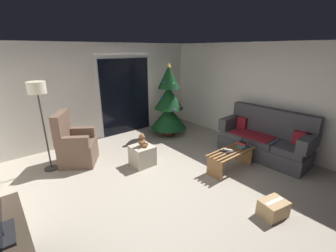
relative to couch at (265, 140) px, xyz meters
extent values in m
plane|color=#9E9384|center=(-2.32, 0.40, -0.40)|extent=(7.00, 7.00, 0.00)
cube|color=silver|center=(-2.32, 3.46, 0.85)|extent=(5.72, 0.12, 2.50)
cube|color=silver|center=(0.54, 0.40, 0.85)|extent=(0.12, 6.00, 2.50)
cube|color=silver|center=(-1.61, 3.39, 0.70)|extent=(1.60, 0.02, 2.20)
cube|color=black|center=(-1.61, 3.37, 0.65)|extent=(1.50, 0.02, 2.10)
cube|color=#3D3D42|center=(-0.07, -0.01, -0.23)|extent=(0.84, 1.93, 0.34)
cube|color=#3D3D42|center=(-0.06, -0.63, 0.01)|extent=(0.71, 0.63, 0.14)
cube|color=#3D3D42|center=(-0.09, -0.01, 0.01)|extent=(0.71, 0.63, 0.14)
cube|color=#3D3D42|center=(-0.11, 0.61, 0.01)|extent=(0.71, 0.63, 0.14)
cube|color=#3D3D42|center=(0.23, 0.01, 0.38)|extent=(0.28, 1.91, 0.60)
cube|color=#3D3D42|center=(-0.03, -0.87, 0.22)|extent=(0.77, 0.23, 0.28)
cube|color=#3D3D42|center=(-0.11, 0.86, 0.22)|extent=(0.77, 0.23, 0.28)
cube|color=maroon|center=(-0.12, 0.24, 0.09)|extent=(0.64, 0.93, 0.02)
cube|color=maroon|center=(0.12, -0.70, 0.22)|extent=(0.13, 0.32, 0.28)
cube|color=maroon|center=(0.06, 0.70, 0.22)|extent=(0.13, 0.32, 0.28)
cube|color=olive|center=(-1.09, -0.07, -0.01)|extent=(1.10, 0.05, 0.04)
cube|color=olive|center=(-1.09, 0.02, -0.01)|extent=(1.10, 0.05, 0.04)
cube|color=olive|center=(-1.09, 0.11, -0.01)|extent=(1.10, 0.05, 0.04)
cube|color=olive|center=(-1.09, 0.20, -0.01)|extent=(1.10, 0.05, 0.04)
cube|color=olive|center=(-1.09, 0.28, -0.01)|extent=(1.10, 0.05, 0.04)
cube|color=olive|center=(-1.58, 0.11, -0.21)|extent=(0.05, 0.36, 0.37)
cube|color=olive|center=(-0.60, 0.11, -0.21)|extent=(0.05, 0.36, 0.37)
cube|color=black|center=(-1.24, 0.20, 0.02)|extent=(0.13, 0.15, 0.02)
cube|color=#333338|center=(-1.19, 0.08, 0.02)|extent=(0.16, 0.09, 0.02)
cube|color=silver|center=(-1.12, 0.16, 0.02)|extent=(0.11, 0.16, 0.02)
cube|color=#337042|center=(-0.75, 0.06, 0.03)|extent=(0.28, 0.20, 0.03)
cube|color=#285684|center=(-0.74, 0.07, 0.06)|extent=(0.26, 0.23, 0.03)
cube|color=#A32D28|center=(-0.76, 0.08, 0.09)|extent=(0.21, 0.20, 0.03)
cube|color=black|center=(-0.75, 0.09, 0.11)|extent=(0.08, 0.15, 0.01)
cylinder|color=#4C1E19|center=(-0.81, 2.43, -0.35)|extent=(0.36, 0.36, 0.10)
cylinder|color=brown|center=(-0.81, 2.43, -0.24)|extent=(0.08, 0.08, 0.12)
cone|color=#0F3819|center=(-0.81, 2.43, 0.13)|extent=(1.00, 1.00, 0.61)
cone|color=#0F3819|center=(-0.81, 2.43, 0.68)|extent=(0.79, 0.79, 0.61)
cone|color=#0F3819|center=(-0.81, 2.43, 1.24)|extent=(0.59, 0.59, 0.61)
sphere|color=blue|center=(-1.00, 2.41, 1.11)|extent=(0.06, 0.06, 0.06)
sphere|color=#B233A5|center=(-0.91, 2.08, 0.43)|extent=(0.06, 0.06, 0.06)
sphere|color=blue|center=(-1.10, 2.38, 0.72)|extent=(0.06, 0.06, 0.06)
sphere|color=blue|center=(-0.66, 2.50, 1.22)|extent=(0.06, 0.06, 0.06)
sphere|color=#B233A5|center=(-0.68, 2.74, 0.54)|extent=(0.06, 0.06, 0.06)
sphere|color=red|center=(-0.61, 2.31, 0.91)|extent=(0.06, 0.06, 0.06)
sphere|color=white|center=(-0.82, 2.24, 1.09)|extent=(0.06, 0.06, 0.06)
sphere|color=#B233A5|center=(-0.70, 2.10, 0.47)|extent=(0.06, 0.06, 0.06)
cone|color=#EAD14C|center=(-0.81, 2.43, 1.55)|extent=(0.14, 0.14, 0.12)
cube|color=brown|center=(-3.38, 2.33, -0.24)|extent=(0.94, 0.94, 0.31)
cube|color=brown|center=(-3.38, 2.33, 0.00)|extent=(0.94, 0.94, 0.18)
cube|color=brown|center=(-3.61, 2.48, 0.41)|extent=(0.51, 0.66, 0.64)
cube|color=brown|center=(-3.21, 2.55, 0.20)|extent=(0.56, 0.44, 0.22)
cube|color=brown|center=(-3.52, 2.08, 0.20)|extent=(0.56, 0.44, 0.22)
cylinder|color=#2D2D30|center=(-3.93, 2.43, -0.39)|extent=(0.28, 0.28, 0.02)
cylinder|color=#2D2D30|center=(-3.93, 2.43, 0.40)|extent=(0.03, 0.03, 1.55)
cylinder|color=beige|center=(-3.93, 2.43, 1.27)|extent=(0.32, 0.32, 0.22)
cube|color=#382D23|center=(-4.82, -0.15, 0.36)|extent=(0.40, 1.40, 0.04)
cube|color=#382D23|center=(-4.82, 0.54, -0.01)|extent=(0.40, 0.04, 0.78)
cube|color=black|center=(-4.82, -0.15, 0.39)|extent=(0.22, 0.37, 0.03)
cube|color=black|center=(-4.82, -0.15, 0.44)|extent=(0.04, 0.06, 0.06)
cube|color=#B2A893|center=(-2.37, 1.41, -0.19)|extent=(0.44, 0.44, 0.42)
cylinder|color=brown|center=(-2.29, 1.40, 0.05)|extent=(0.12, 0.12, 0.06)
cylinder|color=brown|center=(-2.36, 1.33, 0.05)|extent=(0.12, 0.12, 0.06)
sphere|color=brown|center=(-2.37, 1.41, 0.12)|extent=(0.15, 0.15, 0.15)
sphere|color=brown|center=(-2.37, 1.41, 0.24)|extent=(0.11, 0.11, 0.11)
sphere|color=#A37A51|center=(-2.34, 1.37, 0.23)|extent=(0.04, 0.04, 0.04)
sphere|color=brown|center=(-2.34, 1.44, 0.29)|extent=(0.04, 0.04, 0.04)
sphere|color=brown|center=(-2.40, 1.38, 0.29)|extent=(0.04, 0.04, 0.04)
sphere|color=brown|center=(-2.31, 1.44, 0.13)|extent=(0.06, 0.06, 0.06)
sphere|color=brown|center=(-2.41, 1.34, 0.13)|extent=(0.06, 0.06, 0.06)
cube|color=tan|center=(-1.73, -1.12, -0.28)|extent=(0.43, 0.37, 0.25)
cube|color=beige|center=(-1.73, -1.12, -0.15)|extent=(0.35, 0.13, 0.00)
camera|label=1|loc=(-4.67, -2.28, 1.95)|focal=24.17mm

